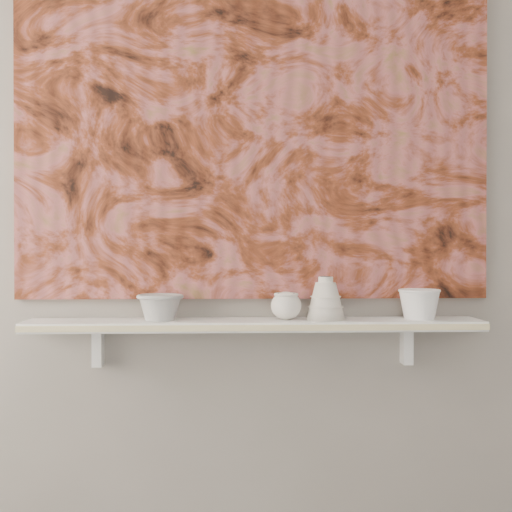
{
  "coord_description": "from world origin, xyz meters",
  "views": [
    {
      "loc": [
        -0.09,
        -0.68,
        1.15
      ],
      "look_at": [
        0.0,
        1.49,
        1.13
      ],
      "focal_mm": 50.0,
      "sensor_mm": 36.0,
      "label": 1
    }
  ],
  "objects": [
    {
      "name": "shelf",
      "position": [
        0.0,
        1.51,
        0.92
      ],
      "size": [
        1.4,
        0.18,
        0.03
      ],
      "primitive_type": "cube",
      "color": "white",
      "rests_on": "wall_back"
    },
    {
      "name": "shelf_stripe",
      "position": [
        0.0,
        1.41,
        0.92
      ],
      "size": [
        1.4,
        0.01,
        0.02
      ],
      "primitive_type": "cube",
      "color": "beige",
      "rests_on": "shelf"
    },
    {
      "name": "bowl_grey",
      "position": [
        -0.29,
        1.51,
        0.97
      ],
      "size": [
        0.17,
        0.17,
        0.08
      ],
      "primitive_type": null,
      "rotation": [
        0.0,
        0.0,
        0.21
      ],
      "color": "#9A9A97",
      "rests_on": "shelf"
    },
    {
      "name": "bracket_left",
      "position": [
        -0.49,
        1.57,
        0.84
      ],
      "size": [
        0.03,
        0.06,
        0.12
      ],
      "primitive_type": "cube",
      "color": "white",
      "rests_on": "wall_back"
    },
    {
      "name": "cup_cream",
      "position": [
        0.1,
        1.51,
        0.97
      ],
      "size": [
        0.12,
        0.12,
        0.09
      ],
      "primitive_type": null,
      "rotation": [
        0.0,
        0.0,
        -0.36
      ],
      "color": "silver",
      "rests_on": "shelf"
    },
    {
      "name": "bell_vessel",
      "position": [
        0.22,
        1.51,
        1.0
      ],
      "size": [
        0.16,
        0.16,
        0.13
      ],
      "primitive_type": null,
      "rotation": [
        0.0,
        0.0,
        0.44
      ],
      "color": "silver",
      "rests_on": "shelf"
    },
    {
      "name": "painting",
      "position": [
        0.0,
        1.59,
        1.54
      ],
      "size": [
        1.5,
        0.02,
        1.1
      ],
      "primitive_type": "cube",
      "color": "brown",
      "rests_on": "wall_back"
    },
    {
      "name": "house_motif",
      "position": [
        0.45,
        1.57,
        1.23
      ],
      "size": [
        0.09,
        0.0,
        0.08
      ],
      "primitive_type": "cube",
      "color": "black",
      "rests_on": "painting"
    },
    {
      "name": "bracket_right",
      "position": [
        0.49,
        1.57,
        0.84
      ],
      "size": [
        0.03,
        0.06,
        0.12
      ],
      "primitive_type": "cube",
      "color": "white",
      "rests_on": "wall_back"
    },
    {
      "name": "bowl_white",
      "position": [
        0.51,
        1.51,
        0.98
      ],
      "size": [
        0.15,
        0.15,
        0.09
      ],
      "primitive_type": null,
      "rotation": [
        0.0,
        0.0,
        0.16
      ],
      "color": "white",
      "rests_on": "shelf"
    },
    {
      "name": "wall_back",
      "position": [
        0.0,
        1.6,
        1.35
      ],
      "size": [
        3.6,
        0.0,
        3.6
      ],
      "primitive_type": "plane",
      "rotation": [
        1.57,
        0.0,
        0.0
      ],
      "color": "gray",
      "rests_on": "floor"
    }
  ]
}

